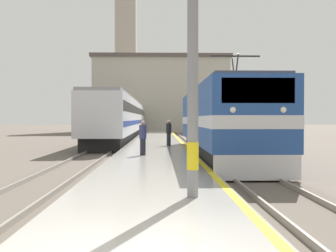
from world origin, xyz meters
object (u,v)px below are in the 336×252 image
Objects in this scene: person_on_platform at (169,132)px; clock_tower at (126,41)px; passenger_train at (123,118)px; locomotive_train at (221,122)px; second_waiting_passenger at (143,137)px.

person_on_platform is 0.05× the size of clock_tower.
clock_tower is at bearing 94.26° from passenger_train.
passenger_train is at bearing 109.03° from locomotive_train.
passenger_train reaches higher than second_waiting_passenger.
passenger_train is 35.97m from clock_tower.
locomotive_train is 20.32m from passenger_train.
person_on_platform reaches higher than second_waiting_passenger.
person_on_platform is 49.84m from clock_tower.
person_on_platform is at bearing 115.98° from locomotive_train.
clock_tower reaches higher than passenger_train.
passenger_train is at bearing 106.33° from person_on_platform.
second_waiting_passenger is (2.75, -20.59, -0.90)m from passenger_train.
person_on_platform is at bearing -82.03° from clock_tower.
clock_tower reaches higher than locomotive_train.
locomotive_train reaches higher than passenger_train.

